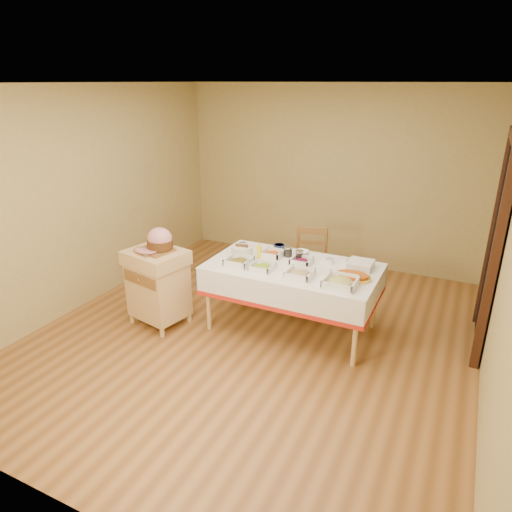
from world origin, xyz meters
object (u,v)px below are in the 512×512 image
(dining_table, at_px, (292,279))
(dining_chair, at_px, (310,264))
(ham_on_board, at_px, (159,241))
(preserve_jar_right, at_px, (300,256))
(brass_platter, at_px, (352,276))
(mustard_bottle, at_px, (259,251))
(plate_stack, at_px, (360,265))
(butcher_cart, at_px, (158,283))
(bread_basket, at_px, (242,250))
(preserve_jar_left, at_px, (288,252))

(dining_table, xyz_separation_m, dining_chair, (-0.07, 0.80, -0.13))
(ham_on_board, xyz_separation_m, preserve_jar_right, (1.37, 0.70, -0.18))
(dining_table, height_order, brass_platter, brass_platter)
(brass_platter, bearing_deg, preserve_jar_right, 159.07)
(mustard_bottle, distance_m, plate_stack, 1.11)
(dining_chair, relative_size, brass_platter, 2.41)
(ham_on_board, bearing_deg, butcher_cart, -141.87)
(butcher_cart, xyz_separation_m, ham_on_board, (0.04, 0.03, 0.49))
(mustard_bottle, height_order, bread_basket, mustard_bottle)
(dining_table, distance_m, brass_platter, 0.69)
(butcher_cart, distance_m, plate_stack, 2.24)
(mustard_bottle, bearing_deg, butcher_cart, -149.29)
(bread_basket, distance_m, plate_stack, 1.34)
(preserve_jar_left, relative_size, mustard_bottle, 0.68)
(preserve_jar_right, xyz_separation_m, bread_basket, (-0.66, -0.12, -0.00))
(preserve_jar_right, bearing_deg, dining_table, -90.92)
(butcher_cart, xyz_separation_m, plate_stack, (2.07, 0.78, 0.30))
(ham_on_board, bearing_deg, dining_table, 20.24)
(preserve_jar_left, relative_size, preserve_jar_right, 1.09)
(preserve_jar_left, bearing_deg, brass_platter, -19.88)
(butcher_cart, distance_m, bread_basket, 1.01)
(preserve_jar_right, bearing_deg, ham_on_board, -153.00)
(preserve_jar_right, bearing_deg, mustard_bottle, -161.21)
(bread_basket, height_order, plate_stack, bread_basket)
(preserve_jar_right, bearing_deg, preserve_jar_left, 164.78)
(butcher_cart, xyz_separation_m, preserve_jar_right, (1.41, 0.73, 0.31))
(dining_table, bearing_deg, preserve_jar_right, 89.08)
(dining_table, relative_size, bread_basket, 7.38)
(ham_on_board, xyz_separation_m, plate_stack, (2.03, 0.75, -0.19))
(ham_on_board, distance_m, bread_basket, 0.93)
(bread_basket, bearing_deg, preserve_jar_left, 17.65)
(preserve_jar_right, distance_m, bread_basket, 0.67)
(preserve_jar_left, relative_size, brass_platter, 0.31)
(plate_stack, bearing_deg, preserve_jar_right, -175.38)
(bread_basket, xyz_separation_m, brass_platter, (1.31, -0.13, -0.02))
(dining_chair, height_order, mustard_bottle, mustard_bottle)
(bread_basket, xyz_separation_m, plate_stack, (1.32, 0.17, -0.01))
(mustard_bottle, xyz_separation_m, plate_stack, (1.09, 0.20, -0.04))
(preserve_jar_left, bearing_deg, dining_table, -57.66)
(mustard_bottle, distance_m, brass_platter, 1.09)
(dining_chair, bearing_deg, mustard_bottle, -115.20)
(dining_chair, height_order, preserve_jar_right, dining_chair)
(butcher_cart, distance_m, preserve_jar_left, 1.51)
(ham_on_board, bearing_deg, plate_stack, 20.27)
(mustard_bottle, bearing_deg, bread_basket, 173.86)
(preserve_jar_right, bearing_deg, brass_platter, -20.93)
(ham_on_board, distance_m, plate_stack, 2.18)
(dining_table, height_order, butcher_cart, butcher_cart)
(preserve_jar_left, bearing_deg, mustard_bottle, -145.77)
(preserve_jar_left, distance_m, brass_platter, 0.86)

